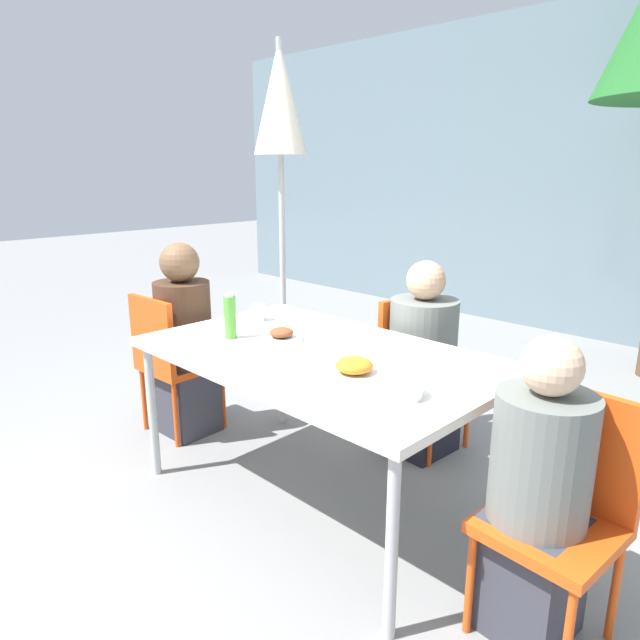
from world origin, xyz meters
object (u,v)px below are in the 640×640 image
object	(u,v)px
bottle	(230,317)
drinking_cup	(258,313)
closed_umbrella	(280,117)
person_far	(422,366)
chair_left	(169,355)
person_right	(537,500)
chair_right	(563,499)
chair_far	(416,361)
salad_bowl	(401,389)
person_left	(185,345)

from	to	relation	value
bottle	drinking_cup	size ratio (longest dim) A/B	2.55
closed_umbrella	person_far	bearing A→B (deg)	-12.37
chair_left	person_right	world-z (taller)	person_right
chair_right	drinking_cup	distance (m)	1.80
chair_left	chair_right	size ratio (longest dim) A/B	1.00
person_right	person_far	distance (m)	1.33
person_right	person_far	size ratio (longest dim) A/B	0.98
chair_far	bottle	distance (m)	1.12
chair_right	salad_bowl	size ratio (longest dim) A/B	5.30
person_left	chair_left	bearing A→B (deg)	-121.87
drinking_cup	closed_umbrella	bearing A→B (deg)	132.19
person_far	closed_umbrella	bearing A→B (deg)	-98.76
bottle	drinking_cup	bearing A→B (deg)	117.97
person_right	salad_bowl	world-z (taller)	person_right
closed_umbrella	bottle	world-z (taller)	closed_umbrella
person_left	person_right	size ratio (longest dim) A/B	1.08
chair_left	drinking_cup	distance (m)	0.65
chair_left	person_right	distance (m)	2.21
chair_right	bottle	size ratio (longest dim) A/B	3.76
person_right	person_far	xyz separation A→B (m)	(-1.04, 0.83, 0.00)
chair_left	drinking_cup	bearing A→B (deg)	26.59
chair_far	drinking_cup	xyz separation A→B (m)	(-0.60, -0.66, 0.30)
bottle	drinking_cup	world-z (taller)	bottle
chair_left	person_left	size ratio (longest dim) A/B	0.74
chair_left	closed_umbrella	bearing A→B (deg)	103.77
person_far	salad_bowl	distance (m)	1.10
chair_far	person_right	bearing A→B (deg)	55.17
chair_far	closed_umbrella	size ratio (longest dim) A/B	0.35
closed_umbrella	chair_far	bearing A→B (deg)	-10.93
person_right	drinking_cup	xyz separation A→B (m)	(-1.71, 0.23, 0.29)
chair_left	chair_far	world-z (taller)	same
person_left	salad_bowl	size ratio (longest dim) A/B	7.16
person_right	chair_far	size ratio (longest dim) A/B	1.25
person_left	drinking_cup	distance (m)	0.55
person_left	drinking_cup	xyz separation A→B (m)	(0.46, 0.19, 0.24)
person_right	salad_bowl	size ratio (longest dim) A/B	6.62
person_far	closed_umbrella	distance (m)	2.10
chair_right	salad_bowl	distance (m)	0.65
salad_bowl	chair_right	bearing A→B (deg)	16.77
chair_left	bottle	distance (m)	0.76
person_right	bottle	size ratio (longest dim) A/B	4.70
chair_far	person_far	size ratio (longest dim) A/B	0.78
closed_umbrella	person_right	bearing A→B (deg)	-24.43
person_right	closed_umbrella	distance (m)	3.15
bottle	salad_bowl	size ratio (longest dim) A/B	1.41
person_right	chair_far	distance (m)	1.42
closed_umbrella	bottle	distance (m)	1.92
chair_right	bottle	bearing A→B (deg)	9.57
chair_left	person_left	xyz separation A→B (m)	(0.05, 0.08, 0.06)
chair_left	person_far	xyz separation A→B (m)	(1.18, 0.88, 0.01)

